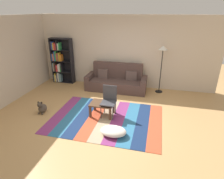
# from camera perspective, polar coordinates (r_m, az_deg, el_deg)

# --- Properties ---
(ground_plane) EXTENTS (14.00, 14.00, 0.00)m
(ground_plane) POSITION_cam_1_polar(r_m,az_deg,el_deg) (5.53, -1.08, -8.11)
(ground_plane) COLOR tan
(back_wall) EXTENTS (6.80, 0.10, 2.70)m
(back_wall) POSITION_cam_1_polar(r_m,az_deg,el_deg) (7.38, 3.99, 11.16)
(back_wall) COLOR beige
(back_wall) RESTS_ON ground_plane
(left_wall) EXTENTS (0.10, 5.50, 2.70)m
(left_wall) POSITION_cam_1_polar(r_m,az_deg,el_deg) (7.21, -26.89, 8.48)
(left_wall) COLOR beige
(left_wall) RESTS_ON ground_plane
(rug) EXTENTS (3.06, 2.25, 0.01)m
(rug) POSITION_cam_1_polar(r_m,az_deg,el_deg) (5.43, -1.77, -8.67)
(rug) COLOR #843370
(rug) RESTS_ON ground_plane
(couch) EXTENTS (2.26, 0.80, 1.00)m
(couch) POSITION_cam_1_polar(r_m,az_deg,el_deg) (7.21, 1.33, 2.52)
(couch) COLOR #4C3833
(couch) RESTS_ON ground_plane
(bookshelf) EXTENTS (0.90, 0.28, 1.82)m
(bookshelf) POSITION_cam_1_polar(r_m,az_deg,el_deg) (8.13, -15.40, 8.31)
(bookshelf) COLOR black
(bookshelf) RESTS_ON ground_plane
(coffee_table) EXTENTS (0.66, 0.49, 0.38)m
(coffee_table) POSITION_cam_1_polar(r_m,az_deg,el_deg) (5.46, -3.01, -4.78)
(coffee_table) COLOR #513826
(coffee_table) RESTS_ON rug
(pouf) EXTENTS (0.65, 0.45, 0.20)m
(pouf) POSITION_cam_1_polar(r_m,az_deg,el_deg) (4.73, 0.39, -12.43)
(pouf) COLOR white
(pouf) RESTS_ON rug
(dog) EXTENTS (0.22, 0.35, 0.40)m
(dog) POSITION_cam_1_polar(r_m,az_deg,el_deg) (6.01, -20.28, -5.19)
(dog) COLOR #473D33
(dog) RESTS_ON ground_plane
(standing_lamp) EXTENTS (0.32, 0.32, 1.72)m
(standing_lamp) POSITION_cam_1_polar(r_m,az_deg,el_deg) (6.90, 15.00, 10.32)
(standing_lamp) COLOR black
(standing_lamp) RESTS_ON ground_plane
(tv_remote) EXTENTS (0.08, 0.16, 0.02)m
(tv_remote) POSITION_cam_1_polar(r_m,az_deg,el_deg) (5.44, -2.28, -3.89)
(tv_remote) COLOR black
(tv_remote) RESTS_ON coffee_table
(folding_chair) EXTENTS (0.40, 0.40, 0.90)m
(folding_chair) POSITION_cam_1_polar(r_m,az_deg,el_deg) (5.35, -0.89, -2.73)
(folding_chair) COLOR #38383D
(folding_chair) RESTS_ON ground_plane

